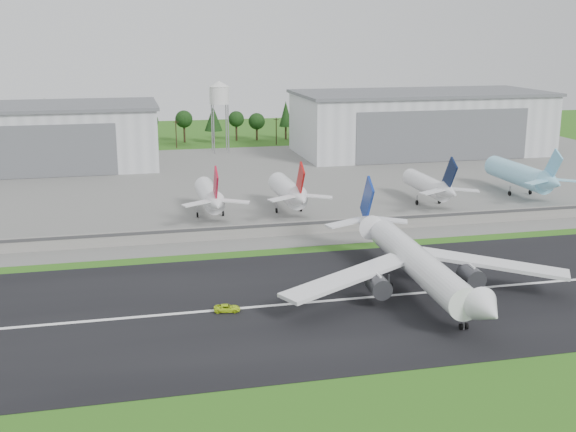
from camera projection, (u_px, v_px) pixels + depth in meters
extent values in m
plane|color=#285E16|center=(394.00, 317.00, 127.07)|extent=(600.00, 600.00, 0.00)
cube|color=black|center=(374.00, 297.00, 136.49)|extent=(320.00, 60.00, 0.10)
cube|color=white|center=(374.00, 297.00, 136.48)|extent=(220.00, 1.00, 0.02)
cube|color=slate|center=(262.00, 182.00, 240.28)|extent=(320.00, 150.00, 0.10)
cube|color=gray|center=(313.00, 227.00, 178.53)|extent=(240.00, 0.50, 3.50)
cube|color=#38383A|center=(313.00, 223.00, 177.93)|extent=(240.00, 0.12, 0.70)
cube|color=silver|center=(23.00, 139.00, 262.47)|extent=(95.00, 42.00, 22.00)
cube|color=#595B60|center=(20.00, 107.00, 259.59)|extent=(97.00, 44.00, 1.20)
cube|color=#595B60|center=(16.00, 153.00, 242.95)|extent=(66.50, 0.30, 18.04)
cube|color=silver|center=(420.00, 124.00, 296.22)|extent=(100.00, 45.00, 24.00)
cube|color=#595B60|center=(421.00, 93.00, 293.09)|extent=(102.00, 47.00, 1.20)
cube|color=#595B60|center=(443.00, 136.00, 275.32)|extent=(70.00, 0.30, 19.68)
cylinder|color=#99999E|center=(214.00, 129.00, 294.55)|extent=(0.50, 0.50, 20.00)
cylinder|color=#99999E|center=(226.00, 127.00, 301.53)|extent=(0.50, 0.50, 20.00)
cylinder|color=silver|center=(219.00, 95.00, 294.68)|extent=(8.00, 8.00, 7.00)
cone|color=silver|center=(219.00, 84.00, 293.52)|extent=(8.40, 8.40, 2.40)
cylinder|color=white|center=(418.00, 263.00, 136.83)|extent=(8.02, 44.24, 5.80)
cone|color=white|center=(488.00, 311.00, 113.55)|extent=(6.10, 6.29, 5.80)
cone|color=white|center=(366.00, 222.00, 161.21)|extent=(5.96, 9.27, 5.51)
cube|color=navy|center=(367.00, 200.00, 159.43)|extent=(0.98, 9.55, 11.13)
cube|color=white|center=(493.00, 263.00, 139.17)|extent=(26.83, 19.09, 2.65)
cylinder|color=#333338|center=(471.00, 276.00, 136.71)|extent=(4.07, 5.69, 3.80)
cube|color=white|center=(387.00, 220.00, 161.98)|extent=(9.55, 6.20, 0.98)
cube|color=white|center=(347.00, 278.00, 131.17)|extent=(27.67, 16.85, 2.65)
cylinder|color=#333338|center=(378.00, 286.00, 131.64)|extent=(4.07, 5.69, 3.80)
cube|color=white|center=(345.00, 223.00, 159.31)|extent=(9.53, 5.43, 0.98)
cube|color=#99999E|center=(426.00, 292.00, 134.23)|extent=(11.51, 30.47, 3.20)
cylinder|color=black|center=(389.00, 287.00, 139.76)|extent=(0.48, 1.52, 1.50)
imported|color=#C2E51B|center=(227.00, 308.00, 129.17)|extent=(5.02, 2.91, 1.32)
cylinder|color=white|center=(209.00, 195.00, 196.16)|extent=(5.44, 24.00, 5.44)
cone|color=white|center=(216.00, 204.00, 181.29)|extent=(5.17, 7.00, 5.17)
cube|color=#B00D27|center=(216.00, 185.00, 180.57)|extent=(0.45, 8.59, 10.02)
cylinder|color=#99999E|center=(197.00, 212.00, 194.55)|extent=(0.32, 0.32, 3.00)
cylinder|color=#99999E|center=(223.00, 211.00, 196.09)|extent=(0.32, 0.32, 3.00)
cylinder|color=black|center=(197.00, 215.00, 194.73)|extent=(0.40, 1.40, 1.40)
cylinder|color=white|center=(287.00, 190.00, 200.92)|extent=(5.78, 24.00, 5.78)
cone|color=white|center=(301.00, 199.00, 186.05)|extent=(5.49, 7.00, 5.49)
cube|color=#AD0D0D|center=(300.00, 180.00, 185.32)|extent=(0.45, 8.59, 10.02)
cylinder|color=#99999E|center=(277.00, 208.00, 199.35)|extent=(0.32, 0.32, 3.00)
cylinder|color=#99999E|center=(301.00, 207.00, 200.89)|extent=(0.32, 0.32, 3.00)
cylinder|color=black|center=(277.00, 210.00, 199.53)|extent=(0.40, 1.40, 1.40)
cylinder|color=white|center=(426.00, 184.00, 210.13)|extent=(5.12, 24.00, 5.12)
cone|color=white|center=(450.00, 192.00, 195.26)|extent=(4.86, 7.00, 4.86)
cube|color=black|center=(450.00, 175.00, 194.54)|extent=(0.45, 8.59, 10.02)
cylinder|color=#99999E|center=(417.00, 200.00, 208.48)|extent=(0.32, 0.32, 3.00)
cylinder|color=#99999E|center=(439.00, 199.00, 210.02)|extent=(0.32, 0.32, 3.00)
cylinder|color=black|center=(417.00, 203.00, 208.66)|extent=(0.40, 1.40, 1.40)
cylinder|color=#8BD3F1|center=(518.00, 174.00, 221.79)|extent=(6.58, 30.00, 6.58)
cone|color=#8BD3F1|center=(553.00, 183.00, 204.08)|extent=(6.25, 7.00, 6.25)
cube|color=#72C0E9|center=(553.00, 166.00, 203.36)|extent=(0.45, 8.59, 10.02)
cylinder|color=#99999E|center=(510.00, 191.00, 220.32)|extent=(0.32, 0.32, 3.00)
cylinder|color=#99999E|center=(530.00, 190.00, 221.86)|extent=(0.32, 0.32, 3.00)
cylinder|color=black|center=(510.00, 193.00, 220.50)|extent=(0.40, 1.40, 1.40)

